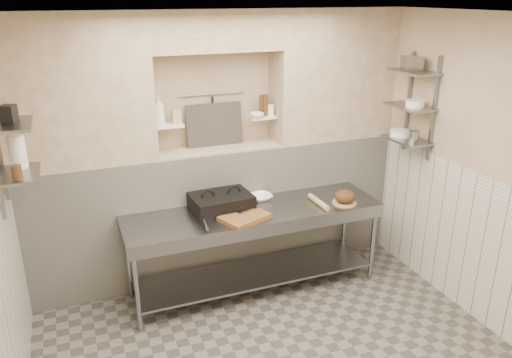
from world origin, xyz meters
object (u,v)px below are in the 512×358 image
bowl_alcove (257,115)px  panini_press (221,202)px  prep_table (255,234)px  mixing_bowl (261,197)px  jug_left (17,152)px  rolling_pin (319,202)px  cutting_board (245,217)px  bread_loaf (345,196)px  bottle_soap (159,111)px

bowl_alcove → panini_press: bearing=-144.6°
prep_table → panini_press: (-0.30, 0.15, 0.34)m
prep_table → panini_press: bearing=153.6°
mixing_bowl → jug_left: (-2.19, -0.24, 0.82)m
rolling_pin → jug_left: 2.82m
prep_table → cutting_board: cutting_board is taller
rolling_pin → bread_loaf: bearing=-14.6°
bowl_alcove → bread_loaf: bearing=-44.3°
cutting_board → mixing_bowl: (0.32, 0.39, 0.01)m
prep_table → bowl_alcove: bearing=66.7°
prep_table → jug_left: bearing=180.0°
prep_table → rolling_pin: 0.73m
bread_loaf → cutting_board: bearing=179.3°
mixing_bowl → bottle_soap: (-0.94, 0.33, 0.93)m
bottle_soap → prep_table: bearing=-36.0°
bread_loaf → bowl_alcove: (-0.70, 0.69, 0.76)m
mixing_bowl → bowl_alcove: bearing=76.2°
panini_press → cutting_board: bearing=-69.0°
prep_table → bowl_alcove: bowl_alcove is taller
prep_table → cutting_board: 0.35m
cutting_board → panini_press: bearing=115.0°
panini_press → cutting_board: size_ratio=1.38×
bread_loaf → jug_left: jug_left is taller
bottle_soap → jug_left: bottle_soap is taller
cutting_board → bowl_alcove: size_ratio=2.92×
panini_press → bread_loaf: 1.27m
mixing_bowl → jug_left: bearing=-173.8°
cutting_board → bottle_soap: size_ratio=1.53×
prep_table → panini_press: panini_press is taller
panini_press → bottle_soap: 1.09m
panini_press → jug_left: (-1.73, -0.15, 0.77)m
bowl_alcove → cutting_board: bearing=-120.0°
cutting_board → bottle_soap: 1.33m
rolling_pin → jug_left: bearing=178.0°
bottle_soap → bowl_alcove: bearing=-2.6°
bread_loaf → rolling_pin: bearing=165.4°
cutting_board → bread_loaf: size_ratio=2.08×
cutting_board → bread_loaf: bearing=-0.7°
mixing_bowl → jug_left: 2.35m
panini_press → cutting_board: 0.33m
panini_press → bowl_alcove: size_ratio=4.03×
mixing_bowl → bottle_soap: bearing=160.6°
prep_table → bread_loaf: 1.00m
panini_press → mixing_bowl: 0.47m
mixing_bowl → bottle_soap: size_ratio=0.82×
rolling_pin → bowl_alcove: bearing=125.4°
bowl_alcove → jug_left: (-2.26, -0.52, 0.01)m
bowl_alcove → mixing_bowl: bearing=-103.8°
mixing_bowl → bowl_alcove: size_ratio=1.56×
prep_table → mixing_bowl: (0.16, 0.24, 0.29)m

